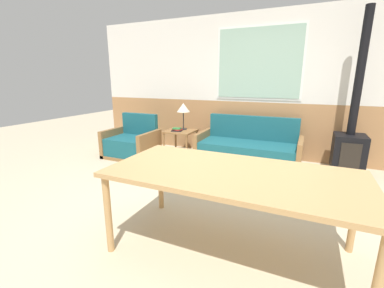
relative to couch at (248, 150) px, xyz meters
The scene contains 9 objects.
ground_plane 2.07m from the couch, 88.47° to the right, with size 16.00×16.00×0.00m, color beige.
wall_back 1.27m from the couch, 84.83° to the left, with size 7.20×0.09×2.70m.
couch is the anchor object (origin of this frame).
armchair 2.24m from the couch, 166.08° to the right, with size 0.95×0.74×0.82m.
side_table 1.35m from the couch, behind, with size 0.55×0.55×0.51m.
table_lamp 1.49m from the couch, behind, with size 0.26×0.26×0.53m.
book_stack 1.41m from the couch, behind, with size 0.22×0.18×0.06m.
dining_table 2.61m from the couch, 80.80° to the right, with size 2.07×1.00×0.76m.
wood_stove 1.62m from the couch, ahead, with size 0.46×0.50×2.52m.
Camera 1 is at (0.87, -2.45, 1.50)m, focal length 24.00 mm.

